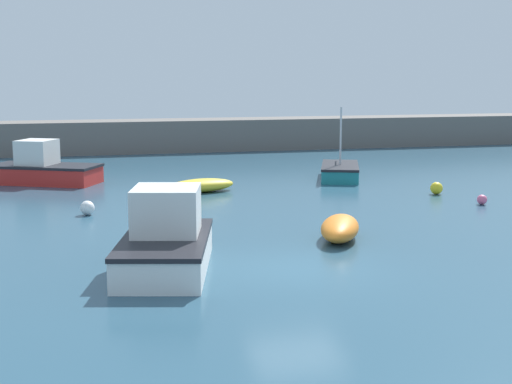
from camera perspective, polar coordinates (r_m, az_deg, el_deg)
ground_plane at (r=19.06m, az=3.28°, el=-6.42°), size 120.00×120.00×0.20m
harbor_breakwater at (r=48.11m, az=-7.57°, el=4.50°), size 62.38×3.25×2.09m
motorboat_with_cabin at (r=18.95m, az=-7.22°, el=-3.85°), size 3.27×5.05×2.15m
sailboat_twin_hulled at (r=35.33m, az=6.74°, el=1.65°), size 3.12×4.47×3.52m
rowboat_blue_near at (r=22.32m, az=6.73°, el=-2.88°), size 2.26×3.04×0.73m
cabin_cruiser_white at (r=35.04m, az=-16.66°, el=1.79°), size 5.49×4.20×2.05m
rowboat_white_midwater at (r=31.21m, az=-4.41°, el=0.53°), size 3.23×1.86×0.58m
mooring_buoy_pink at (r=29.52m, az=17.63°, el=-0.59°), size 0.39×0.39×0.39m
mooring_buoy_white at (r=26.77m, az=-13.35°, el=-1.25°), size 0.53×0.53×0.53m
mooring_buoy_yellow at (r=31.49m, az=14.24°, el=0.29°), size 0.53×0.53×0.53m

